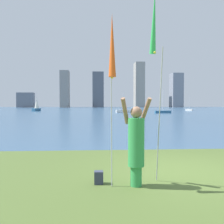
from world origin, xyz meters
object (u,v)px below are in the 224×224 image
Objects in this scene: sailboat_3 at (189,110)px; sailboat_6 at (123,111)px; kite_flag_right at (154,26)px; sailboat_1 at (163,111)px; bag at (99,177)px; sailboat_0 at (37,105)px; person at (136,143)px; kite_flag_left at (112,48)px.

sailboat_6 reaches higher than sailboat_3.
sailboat_1 is at bearing 74.65° from kite_flag_right.
sailboat_1 is at bearing 73.02° from bag.
kite_flag_right reaches higher than sailboat_3.
bag is 0.07× the size of sailboat_0.
bag is at bearing -75.46° from sailboat_0.
kite_flag_right is 1.07× the size of sailboat_1.
sailboat_0 is at bearing 153.72° from sailboat_1.
bag is at bearing -96.88° from sailboat_6.
kite_flag_right is 55.47m from sailboat_0.
sailboat_0 is at bearing 124.00° from person.
person is at bearing -95.79° from sailboat_6.
kite_flag_left is 13.00× the size of bag.
sailboat_0 reaches higher than bag.
sailboat_1 is 7.92m from sailboat_6.
kite_flag_left reaches higher than bag.
kite_flag_right is at bearing -105.35° from sailboat_1.
bag is (-1.39, -0.48, -3.64)m from kite_flag_right.
kite_flag_right reaches higher than kite_flag_left.
kite_flag_right is 3.93m from bag.
kite_flag_right reaches higher than bag.
sailboat_6 is (-7.09, 3.53, 0.03)m from sailboat_1.
sailboat_0 reaches higher than person.
sailboat_1 reaches higher than sailboat_6.
sailboat_1 is 16.96m from sailboat_3.
person is at bearing -111.74° from sailboat_3.
kite_flag_left is 42.90m from sailboat_1.
sailboat_0 reaches higher than sailboat_3.
sailboat_0 is 1.12× the size of sailboat_3.
sailboat_0 is at bearing 104.74° from kite_flag_left.
person reaches higher than bag.
sailboat_1 reaches higher than bag.
sailboat_3 is at bearing 67.43° from bag.
sailboat_6 is at bearing 83.12° from bag.
kite_flag_left is (-0.55, -0.14, 2.06)m from person.
sailboat_6 is at bearing -149.73° from sailboat_3.
kite_flag_left is 59.07m from sailboat_3.
sailboat_3 is at bearing 30.27° from sailboat_6.
sailboat_1 reaches higher than kite_flag_left.
sailboat_1 is (11.59, 40.92, -0.67)m from person.
sailboat_3 is at bearing 68.52° from kite_flag_right.
kite_flag_left is 1.56m from kite_flag_right.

